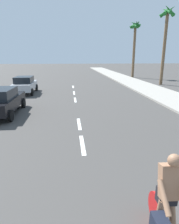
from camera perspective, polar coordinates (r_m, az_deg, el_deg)
name	(u,v)px	position (r m, az deg, el deg)	size (l,w,h in m)	color
ground_plane	(74,93)	(18.96, -4.50, 5.61)	(160.00, 160.00, 0.00)	#423F3D
sidewalk_strip	(145,88)	(22.50, 15.90, 6.85)	(3.60, 80.00, 0.14)	#9E998E
lane_stripe_2	(82,145)	(7.82, -2.05, -9.42)	(0.16, 1.80, 0.01)	white
lane_stripe_3	(79,124)	(10.12, -3.04, -3.44)	(0.16, 1.80, 0.01)	white
lane_stripe_4	(75,100)	(15.74, -4.16, 3.53)	(0.16, 1.80, 0.01)	white
lane_stripe_5	(74,93)	(18.81, -4.49, 5.54)	(0.16, 1.80, 0.01)	white
lane_stripe_6	(73,87)	(22.72, -4.78, 7.30)	(0.16, 1.80, 0.01)	white
cyclist	(167,208)	(3.97, 21.58, -24.51)	(0.63, 1.71, 1.82)	black
parked_car_black	(0,101)	(12.68, -24.43, 3.03)	(2.06, 4.41, 1.57)	black
parked_car_silver	(25,84)	(19.43, -18.26, 7.61)	(1.85, 3.97, 1.57)	#B7BABF
palm_tree_far	(166,28)	(26.01, 21.36, 21.83)	(1.78, 1.61, 8.99)	brown
palm_tree_distant	(135,35)	(33.79, 13.03, 20.96)	(1.74, 1.86, 8.86)	brown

